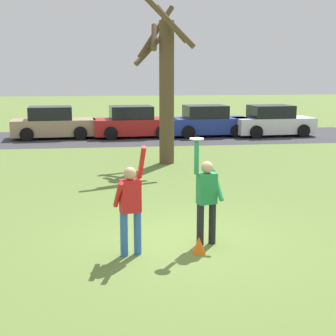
{
  "coord_description": "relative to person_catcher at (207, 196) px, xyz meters",
  "views": [
    {
      "loc": [
        -1.61,
        -9.53,
        3.34
      ],
      "look_at": [
        -0.39,
        -0.2,
        1.53
      ],
      "focal_mm": 54.2,
      "sensor_mm": 36.0,
      "label": 1
    }
  ],
  "objects": [
    {
      "name": "ground_plane",
      "position": [
        -0.36,
        0.25,
        -0.98
      ],
      "size": [
        120.0,
        120.0,
        0.0
      ],
      "primitive_type": "plane",
      "color": "olive"
    },
    {
      "name": "person_catcher",
      "position": [
        0.0,
        0.0,
        0.0
      ],
      "size": [
        0.58,
        0.48,
        2.08
      ],
      "rotation": [
        0.0,
        0.0,
        -2.88
      ],
      "color": "black",
      "rests_on": "ground_plane"
    },
    {
      "name": "person_defender",
      "position": [
        -1.49,
        -0.4,
        -0.0
      ],
      "size": [
        0.61,
        0.53,
        2.04
      ],
      "rotation": [
        0.0,
        0.0,
        0.26
      ],
      "color": "#3366B7",
      "rests_on": "ground_plane"
    },
    {
      "name": "frisbee_disc",
      "position": [
        -0.22,
        -0.06,
        1.11
      ],
      "size": [
        0.27,
        0.27,
        0.02
      ],
      "primitive_type": "cylinder",
      "color": "white",
      "rests_on": "person_catcher"
    },
    {
      "name": "parked_car_tan",
      "position": [
        -4.38,
        16.59,
        -0.25
      ],
      "size": [
        4.22,
        2.26,
        1.59
      ],
      "rotation": [
        0.0,
        0.0,
        0.07
      ],
      "color": "tan",
      "rests_on": "ground_plane"
    },
    {
      "name": "parked_car_red",
      "position": [
        -0.36,
        16.45,
        -0.25
      ],
      "size": [
        4.22,
        2.26,
        1.59
      ],
      "rotation": [
        0.0,
        0.0,
        0.07
      ],
      "color": "red",
      "rests_on": "ground_plane"
    },
    {
      "name": "parked_car_blue",
      "position": [
        3.48,
        16.46,
        -0.25
      ],
      "size": [
        4.22,
        2.26,
        1.59
      ],
      "rotation": [
        0.0,
        0.0,
        0.07
      ],
      "color": "#233893",
      "rests_on": "ground_plane"
    },
    {
      "name": "parked_car_white",
      "position": [
        6.85,
        16.1,
        -0.25
      ],
      "size": [
        4.22,
        2.26,
        1.59
      ],
      "rotation": [
        0.0,
        0.0,
        0.07
      ],
      "color": "white",
      "rests_on": "ground_plane"
    },
    {
      "name": "parking_strip",
      "position": [
        1.47,
        16.3,
        -0.98
      ],
      "size": [
        20.83,
        6.4,
        0.01
      ],
      "primitive_type": "cube",
      "color": "#38383D",
      "rests_on": "ground_plane"
    },
    {
      "name": "bare_tree_tall",
      "position": [
        0.33,
        8.91,
        1.94
      ],
      "size": [
        2.08,
        2.11,
        5.8
      ],
      "color": "brown",
      "rests_on": "ground_plane"
    },
    {
      "name": "field_cone_orange",
      "position": [
        -0.23,
        -0.48,
        -0.82
      ],
      "size": [
        0.26,
        0.26,
        0.32
      ],
      "primitive_type": "cone",
      "color": "orange",
      "rests_on": "ground_plane"
    }
  ]
}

